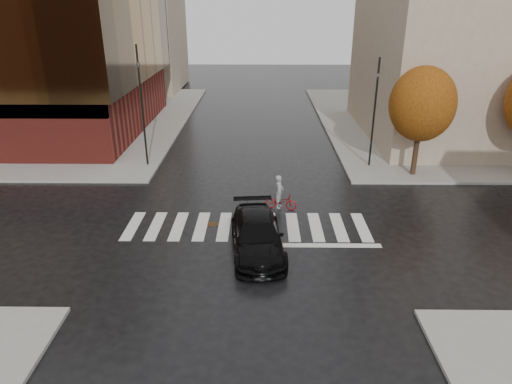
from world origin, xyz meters
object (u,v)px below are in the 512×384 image
traffic_light_nw (141,99)px  traffic_light_ne (375,107)px  cyclist (280,198)px  fire_hydrant (109,154)px  sedan (257,235)px

traffic_light_nw → traffic_light_ne: (14.41, 0.00, -0.49)m
cyclist → fire_hydrant: bearing=70.0°
cyclist → traffic_light_ne: traffic_light_ne is taller
cyclist → traffic_light_ne: size_ratio=0.28×
cyclist → traffic_light_ne: bearing=-28.9°
fire_hydrant → traffic_light_ne: bearing=-3.3°
traffic_light_nw → fire_hydrant: bearing=-101.8°
cyclist → traffic_light_nw: (-8.41, 6.50, 3.80)m
sedan → cyclist: 4.46m
fire_hydrant → cyclist: bearing=-33.8°
sedan → traffic_light_nw: 13.51m
cyclist → fire_hydrant: (-11.21, 7.50, -0.10)m
traffic_light_nw → traffic_light_ne: size_ratio=1.11×
sedan → traffic_light_ne: traffic_light_ne is taller
fire_hydrant → traffic_light_nw: bearing=-19.6°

